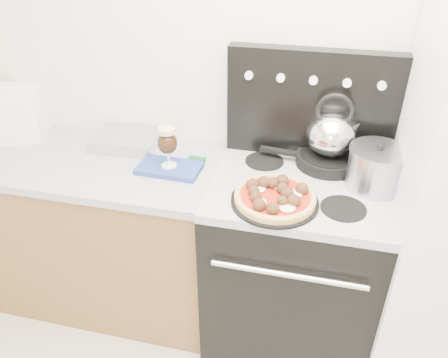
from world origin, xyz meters
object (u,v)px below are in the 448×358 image
(pizza_pan, at_px, (275,201))
(beer_glass, at_px, (168,147))
(oven_mitt, at_px, (169,168))
(stove_body, at_px, (291,266))
(base_cabinet, at_px, (88,231))
(skillet, at_px, (328,160))
(pizza, at_px, (275,196))
(toaster_oven, at_px, (6,113))
(stock_pot, at_px, (376,169))
(tea_kettle, at_px, (332,130))

(pizza_pan, bearing_deg, beer_glass, 161.20)
(oven_mitt, distance_m, pizza_pan, 0.54)
(stove_body, height_order, beer_glass, beer_glass)
(base_cabinet, xyz_separation_m, skillet, (1.21, 0.17, 0.52))
(stove_body, bearing_deg, skillet, 61.09)
(pizza_pan, bearing_deg, skillet, 61.62)
(pizza_pan, relative_size, pizza, 1.08)
(pizza_pan, height_order, pizza, pizza)
(toaster_oven, bearing_deg, skillet, -19.10)
(stock_pot, bearing_deg, pizza_pan, -150.66)
(beer_glass, distance_m, pizza, 0.54)
(skillet, bearing_deg, pizza, -118.38)
(pizza_pan, relative_size, tea_kettle, 1.44)
(base_cabinet, distance_m, tea_kettle, 1.39)
(base_cabinet, height_order, stove_body, stove_body)
(oven_mitt, relative_size, tea_kettle, 1.17)
(stove_body, distance_m, pizza, 0.55)
(stock_pot, bearing_deg, tea_kettle, 143.83)
(beer_glass, distance_m, skillet, 0.73)
(stove_body, height_order, tea_kettle, tea_kettle)
(beer_glass, height_order, tea_kettle, tea_kettle)
(oven_mitt, relative_size, pizza_pan, 0.81)
(tea_kettle, xyz_separation_m, stock_pot, (0.19, -0.14, -0.09))
(base_cabinet, distance_m, oven_mitt, 0.70)
(toaster_oven, relative_size, tea_kettle, 1.56)
(base_cabinet, height_order, toaster_oven, toaster_oven)
(pizza_pan, distance_m, skillet, 0.41)
(tea_kettle, bearing_deg, base_cabinet, -152.55)
(beer_glass, bearing_deg, base_cabinet, 177.57)
(pizza, distance_m, stock_pot, 0.45)
(stove_body, relative_size, stock_pot, 3.81)
(beer_glass, bearing_deg, oven_mitt, 0.00)
(pizza, relative_size, skillet, 1.12)
(toaster_oven, distance_m, beer_glass, 0.96)
(tea_kettle, bearing_deg, stock_pot, -16.50)
(oven_mitt, bearing_deg, toaster_oven, 170.17)
(stove_body, relative_size, pizza, 2.71)
(pizza_pan, height_order, tea_kettle, tea_kettle)
(base_cabinet, relative_size, toaster_oven, 3.79)
(oven_mitt, relative_size, skillet, 0.99)
(pizza, bearing_deg, stock_pot, 29.34)
(oven_mitt, bearing_deg, beer_glass, 0.00)
(pizza_pan, distance_m, tea_kettle, 0.44)
(beer_glass, bearing_deg, stove_body, -0.33)
(stove_body, relative_size, pizza_pan, 2.50)
(base_cabinet, height_order, pizza_pan, pizza_pan)
(oven_mitt, bearing_deg, pizza_pan, -18.80)
(skillet, bearing_deg, base_cabinet, -172.22)
(base_cabinet, bearing_deg, skillet, 7.78)
(beer_glass, distance_m, pizza_pan, 0.54)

